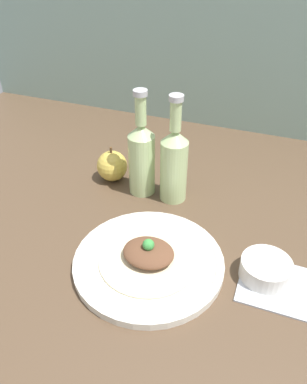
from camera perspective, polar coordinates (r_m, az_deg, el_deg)
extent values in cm
cube|color=brown|center=(84.31, 4.17, -6.37)|extent=(180.00, 110.00, 4.00)
cylinder|color=silver|center=(74.10, -0.75, -10.62)|extent=(29.25, 29.25, 1.63)
torus|color=silver|center=(73.69, -0.75, -10.31)|extent=(28.05, 28.05, 1.14)
cylinder|color=beige|center=(73.37, -0.75, -10.07)|extent=(19.36, 19.36, 0.40)
ellipsoid|color=brown|center=(72.25, -0.76, -9.21)|extent=(9.99, 8.49, 2.73)
sphere|color=green|center=(70.82, -0.78, -8.04)|extent=(2.26, 2.26, 2.26)
cylinder|color=#B7D18E|center=(89.51, -1.79, 4.20)|extent=(6.33, 6.33, 15.14)
cone|color=#B7D18E|center=(85.13, -1.90, 9.36)|extent=(6.33, 6.33, 2.85)
cylinder|color=#B7D18E|center=(83.09, -1.97, 12.33)|extent=(2.53, 2.53, 6.78)
cylinder|color=#B7B7BC|center=(81.58, -2.03, 14.90)|extent=(3.17, 3.17, 1.20)
cylinder|color=#B7D18E|center=(87.18, 3.09, 3.21)|extent=(6.33, 6.33, 15.14)
cone|color=#B7D18E|center=(82.68, 3.29, 8.47)|extent=(6.33, 6.33, 2.85)
cylinder|color=#B7D18E|center=(80.58, 3.41, 11.50)|extent=(2.53, 2.53, 6.78)
cylinder|color=#B7B7BC|center=(79.02, 3.51, 14.14)|extent=(3.17, 3.17, 1.20)
sphere|color=gold|center=(96.45, -6.32, 3.98)|extent=(7.84, 7.84, 7.84)
cylinder|color=brown|center=(94.15, -6.50, 6.32)|extent=(0.63, 0.63, 1.76)
cube|color=#B7BCC6|center=(74.55, 19.38, -13.48)|extent=(16.46, 12.57, 0.80)
cylinder|color=silver|center=(74.18, 16.69, -11.25)|extent=(9.49, 9.49, 3.98)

